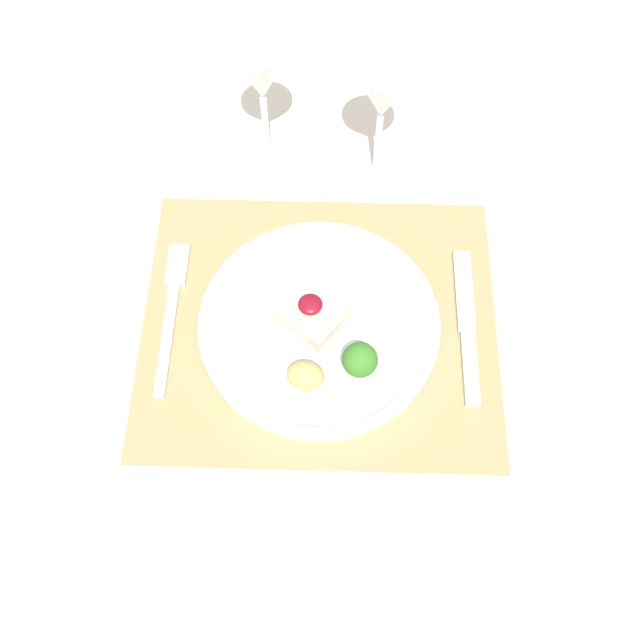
{
  "coord_description": "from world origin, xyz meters",
  "views": [
    {
      "loc": [
        0.01,
        -0.4,
        1.48
      ],
      "look_at": [
        0.0,
        -0.01,
        0.75
      ],
      "focal_mm": 42.0,
      "sensor_mm": 36.0,
      "label": 1
    }
  ],
  "objects_px": {
    "dinner_plate": "(320,325)",
    "spoon": "(371,164)",
    "wine_glass_near": "(382,99)",
    "wine_glass_far": "(261,80)",
    "fork": "(172,306)",
    "knife": "(467,335)"
  },
  "relations": [
    {
      "from": "dinner_plate",
      "to": "spoon",
      "type": "xyz_separation_m",
      "value": [
        0.06,
        0.24,
        -0.01
      ]
    },
    {
      "from": "dinner_plate",
      "to": "wine_glass_near",
      "type": "height_order",
      "value": "wine_glass_near"
    },
    {
      "from": "wine_glass_far",
      "to": "dinner_plate",
      "type": "bearing_deg",
      "value": -73.57
    },
    {
      "from": "fork",
      "to": "wine_glass_near",
      "type": "bearing_deg",
      "value": 41.76
    },
    {
      "from": "knife",
      "to": "spoon",
      "type": "distance_m",
      "value": 0.27
    },
    {
      "from": "spoon",
      "to": "fork",
      "type": "bearing_deg",
      "value": -138.66
    },
    {
      "from": "wine_glass_near",
      "to": "fork",
      "type": "bearing_deg",
      "value": -138.54
    },
    {
      "from": "spoon",
      "to": "knife",
      "type": "bearing_deg",
      "value": -68.47
    },
    {
      "from": "fork",
      "to": "wine_glass_far",
      "type": "height_order",
      "value": "wine_glass_far"
    },
    {
      "from": "spoon",
      "to": "wine_glass_near",
      "type": "relative_size",
      "value": 1.05
    },
    {
      "from": "dinner_plate",
      "to": "fork",
      "type": "distance_m",
      "value": 0.17
    },
    {
      "from": "fork",
      "to": "knife",
      "type": "distance_m",
      "value": 0.34
    },
    {
      "from": "fork",
      "to": "knife",
      "type": "xyz_separation_m",
      "value": [
        0.34,
        -0.03,
        0.0
      ]
    },
    {
      "from": "spoon",
      "to": "wine_glass_far",
      "type": "height_order",
      "value": "wine_glass_far"
    },
    {
      "from": "wine_glass_far",
      "to": "fork",
      "type": "bearing_deg",
      "value": -113.28
    },
    {
      "from": "dinner_plate",
      "to": "wine_glass_near",
      "type": "relative_size",
      "value": 1.57
    },
    {
      "from": "wine_glass_near",
      "to": "dinner_plate",
      "type": "bearing_deg",
      "value": -105.31
    },
    {
      "from": "dinner_plate",
      "to": "spoon",
      "type": "bearing_deg",
      "value": 76.44
    },
    {
      "from": "knife",
      "to": "spoon",
      "type": "xyz_separation_m",
      "value": [
        -0.11,
        0.25,
        -0.0
      ]
    },
    {
      "from": "dinner_plate",
      "to": "fork",
      "type": "bearing_deg",
      "value": 171.51
    },
    {
      "from": "spoon",
      "to": "wine_glass_far",
      "type": "relative_size",
      "value": 1.0
    },
    {
      "from": "spoon",
      "to": "wine_glass_far",
      "type": "xyz_separation_m",
      "value": [
        -0.13,
        0.01,
        0.13
      ]
    }
  ]
}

